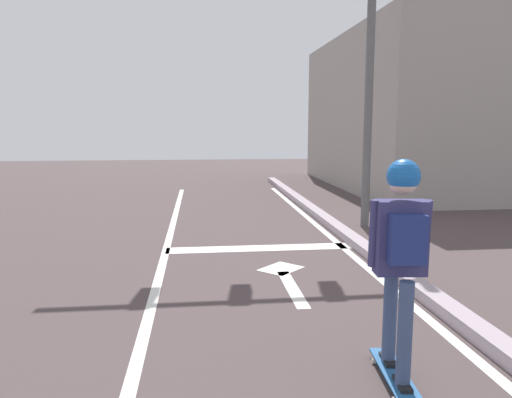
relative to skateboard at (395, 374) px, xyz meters
The scene contains 10 objects.
lane_line_center 2.88m from the skateboard, 135.41° to the left, with size 0.12×20.00×0.01m, color silver.
lane_line_curbside 2.19m from the skateboard, 67.32° to the left, with size 0.12×20.00×0.01m, color silver.
stop_bar 4.36m from the skateboard, 96.95° to the left, with size 3.04×0.40×0.01m, color silver.
lane_arrow_stem 2.32m from the skateboard, 99.31° to the left, with size 0.16×1.40×0.01m, color silver.
lane_arrow_head 3.16m from the skateboard, 96.82° to the left, with size 0.56×0.44×0.01m, color silver.
curb_strip 2.30m from the skateboard, 61.56° to the left, with size 0.24×24.00×0.14m, color #A4929D.
skateboard is the anchor object (origin of this frame).
skater 1.07m from the skateboard, 95.70° to the right, with size 0.46×0.62×1.67m.
traffic_signal_mast 7.13m from the skateboard, 85.11° to the left, with size 4.54×0.34×5.80m.
building_block 14.68m from the skateboard, 55.79° to the left, with size 10.30×9.15×4.84m, color #A1988F.
Camera 1 is at (0.82, 0.55, 1.99)m, focal length 34.36 mm.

